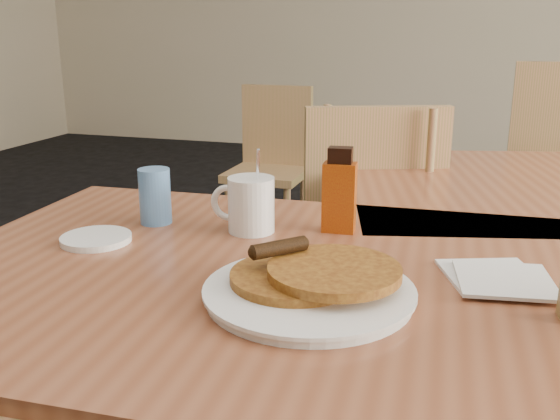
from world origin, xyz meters
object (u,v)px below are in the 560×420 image
(chair_wall_extra, at_px, (272,153))
(pancake_plate, at_px, (310,285))
(main_table, at_px, (304,295))
(chair_main_far, at_px, (368,242))
(coffee_mug, at_px, (250,204))
(blue_tumbler, at_px, (155,196))
(syrup_bottle, at_px, (339,193))

(chair_wall_extra, xyz_separation_m, pancake_plate, (0.79, -2.23, 0.26))
(main_table, xyz_separation_m, pancake_plate, (0.03, -0.09, 0.06))
(chair_main_far, xyz_separation_m, coffee_mug, (-0.15, -0.56, 0.25))
(pancake_plate, distance_m, blue_tumbler, 0.48)
(coffee_mug, distance_m, blue_tumbler, 0.21)
(main_table, height_order, coffee_mug, coffee_mug)
(main_table, distance_m, syrup_bottle, 0.26)
(pancake_plate, relative_size, coffee_mug, 1.85)
(chair_wall_extra, bearing_deg, syrup_bottle, -67.47)
(main_table, xyz_separation_m, syrup_bottle, (0.01, 0.24, 0.12))
(chair_main_far, height_order, chair_wall_extra, chair_main_far)
(chair_main_far, xyz_separation_m, blue_tumbler, (-0.36, -0.57, 0.25))
(chair_main_far, bearing_deg, blue_tumbler, -143.07)
(blue_tumbler, bearing_deg, chair_wall_extra, 101.07)
(main_table, distance_m, pancake_plate, 0.11)
(blue_tumbler, bearing_deg, pancake_plate, -33.62)
(blue_tumbler, bearing_deg, syrup_bottle, 8.88)
(main_table, relative_size, pancake_plate, 4.36)
(pancake_plate, bearing_deg, main_table, 110.54)
(main_table, bearing_deg, chair_main_far, 90.72)
(main_table, height_order, chair_main_far, chair_main_far)
(chair_main_far, distance_m, pancake_plate, 0.86)
(syrup_bottle, relative_size, blue_tumbler, 1.48)
(coffee_mug, bearing_deg, pancake_plate, -49.94)
(blue_tumbler, bearing_deg, coffee_mug, 1.59)
(pancake_plate, relative_size, syrup_bottle, 1.88)
(chair_wall_extra, bearing_deg, pancake_plate, -69.79)
(main_table, relative_size, chair_main_far, 1.50)
(pancake_plate, relative_size, blue_tumbler, 2.78)
(chair_main_far, bearing_deg, coffee_mug, -125.96)
(chair_main_far, relative_size, chair_wall_extra, 1.09)
(chair_main_far, height_order, pancake_plate, chair_main_far)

